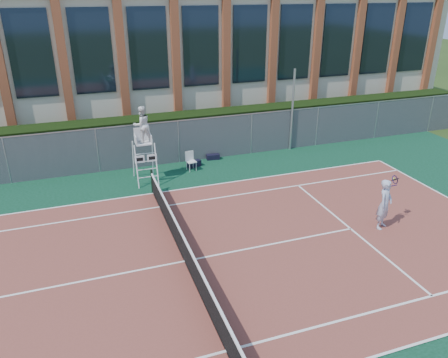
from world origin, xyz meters
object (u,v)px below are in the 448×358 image
object	(u,v)px
tennis_player	(385,204)
steel_pole	(292,110)
umpire_chair	(142,127)
plastic_chair	(190,159)

from	to	relation	value
tennis_player	steel_pole	bearing A→B (deg)	85.09
umpire_chair	tennis_player	bearing A→B (deg)	-43.94
umpire_chair	plastic_chair	world-z (taller)	umpire_chair
umpire_chair	plastic_chair	bearing A→B (deg)	13.70
umpire_chair	tennis_player	distance (m)	10.67
umpire_chair	tennis_player	world-z (taller)	umpire_chair
tennis_player	plastic_chair	bearing A→B (deg)	123.77
steel_pole	plastic_chair	world-z (taller)	steel_pole
steel_pole	plastic_chair	size ratio (longest dim) A/B	4.71
steel_pole	umpire_chair	distance (m)	8.54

